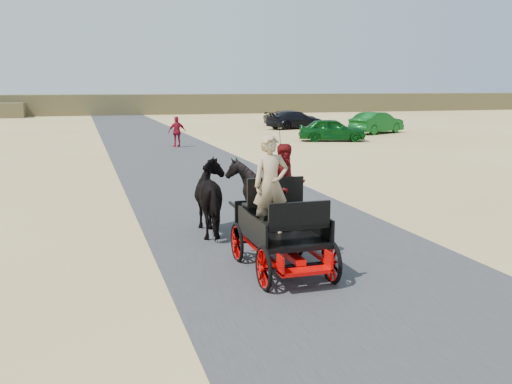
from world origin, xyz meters
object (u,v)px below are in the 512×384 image
object	(u,v)px
car_b	(377,123)
horse_right	(261,195)
carriage	(281,252)
horse_left	(215,198)
car_a	(332,130)
car_d	(292,118)
pedestrian	(177,132)
car_c	(295,120)

from	to	relation	value
car_b	horse_right	bearing A→B (deg)	119.92
carriage	car_b	bearing A→B (deg)	58.06
horse_left	car_a	size ratio (longest dim) A/B	0.48
car_d	carriage	bearing A→B (deg)	164.72
horse_left	car_a	distance (m)	23.39
pedestrian	horse_right	bearing A→B (deg)	78.50
car_a	car_b	bearing A→B (deg)	-33.00
car_d	car_b	bearing A→B (deg)	-156.67
car_a	car_d	xyz separation A→B (m)	(2.57, 13.96, -0.05)
car_d	pedestrian	bearing A→B (deg)	145.50
horse_left	pedestrian	size ratio (longest dim) A/B	1.16
horse_right	pedestrian	xyz separation A→B (m)	(1.19, 19.29, 0.01)
horse_right	car_a	world-z (taller)	horse_right
pedestrian	car_b	size ratio (longest dim) A/B	0.37
car_b	car_d	world-z (taller)	car_b
horse_right	pedestrian	world-z (taller)	pedestrian
carriage	car_b	distance (m)	32.41
car_b	car_a	bearing A→B (deg)	102.80
pedestrian	car_b	distance (m)	16.26
pedestrian	car_a	distance (m)	9.84
car_c	pedestrian	bearing A→B (deg)	122.84
pedestrian	car_a	bearing A→B (deg)	176.27
car_a	car_c	size ratio (longest dim) A/B	0.85
horse_left	car_a	xyz separation A→B (m)	(12.11, 20.02, -0.14)
horse_left	car_b	distance (m)	30.23
carriage	horse_right	xyz separation A→B (m)	(0.55, 3.00, 0.49)
car_b	car_c	world-z (taller)	car_b
car_a	car_c	bearing A→B (deg)	9.59
carriage	car_d	size ratio (longest dim) A/B	0.50
horse_left	pedestrian	bearing A→B (deg)	-96.78
carriage	car_b	xyz separation A→B (m)	(17.14, 27.51, 0.41)
horse_right	car_d	world-z (taller)	horse_right
horse_right	car_d	bearing A→B (deg)	-111.78
car_a	horse_right	bearing A→B (deg)	169.42
car_c	car_d	distance (m)	3.56
carriage	car_b	world-z (taller)	car_b
carriage	car_a	bearing A→B (deg)	63.34
carriage	horse_right	size ratio (longest dim) A/B	1.41
horse_left	horse_right	xyz separation A→B (m)	(1.10, 0.00, 0.00)
horse_right	car_c	size ratio (longest dim) A/B	0.35
pedestrian	car_d	distance (m)	19.21
pedestrian	horse_left	bearing A→B (deg)	75.26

